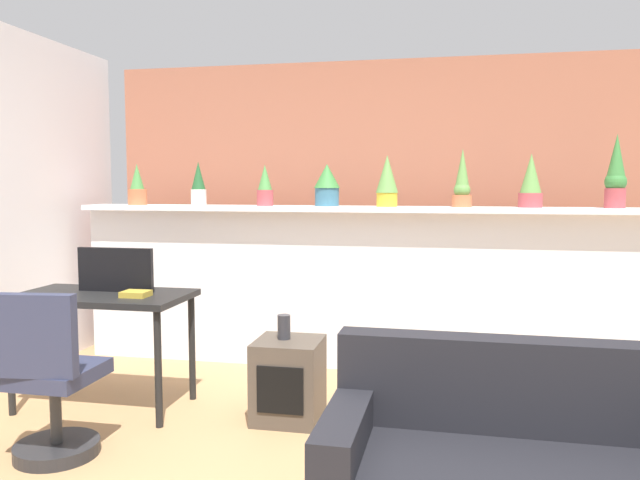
{
  "coord_description": "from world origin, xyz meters",
  "views": [
    {
      "loc": [
        0.65,
        -2.78,
        1.45
      ],
      "look_at": [
        -0.15,
        1.15,
        1.09
      ],
      "focal_mm": 34.84,
      "sensor_mm": 36.0,
      "label": 1
    }
  ],
  "objects_px": {
    "desk": "(103,306)",
    "tv_monitor": "(115,270)",
    "potted_plant_4": "(387,180)",
    "potted_plant_0": "(137,188)",
    "potted_plant_2": "(265,187)",
    "potted_plant_5": "(462,183)",
    "book_on_desk": "(136,294)",
    "potted_plant_1": "(198,185)",
    "potted_plant_6": "(531,182)",
    "potted_plant_3": "(327,184)",
    "potted_plant_7": "(616,174)",
    "office_chair": "(49,388)",
    "vase_on_shelf": "(284,327)",
    "side_cube_shelf": "(288,380)"
  },
  "relations": [
    {
      "from": "desk",
      "to": "tv_monitor",
      "type": "relative_size",
      "value": 2.12
    },
    {
      "from": "potted_plant_4",
      "to": "potted_plant_0",
      "type": "bearing_deg",
      "value": 179.82
    },
    {
      "from": "potted_plant_0",
      "to": "potted_plant_2",
      "type": "distance_m",
      "value": 1.1
    },
    {
      "from": "potted_plant_2",
      "to": "potted_plant_5",
      "type": "height_order",
      "value": "potted_plant_5"
    },
    {
      "from": "potted_plant_5",
      "to": "book_on_desk",
      "type": "distance_m",
      "value": 2.45
    },
    {
      "from": "potted_plant_1",
      "to": "potted_plant_6",
      "type": "bearing_deg",
      "value": 0.47
    },
    {
      "from": "potted_plant_5",
      "to": "potted_plant_3",
      "type": "bearing_deg",
      "value": 179.37
    },
    {
      "from": "potted_plant_0",
      "to": "potted_plant_1",
      "type": "height_order",
      "value": "potted_plant_1"
    },
    {
      "from": "potted_plant_7",
      "to": "tv_monitor",
      "type": "distance_m",
      "value": 3.51
    },
    {
      "from": "potted_plant_0",
      "to": "office_chair",
      "type": "bearing_deg",
      "value": -75.84
    },
    {
      "from": "potted_plant_4",
      "to": "vase_on_shelf",
      "type": "bearing_deg",
      "value": -115.82
    },
    {
      "from": "potted_plant_4",
      "to": "potted_plant_7",
      "type": "distance_m",
      "value": 1.62
    },
    {
      "from": "potted_plant_1",
      "to": "potted_plant_7",
      "type": "distance_m",
      "value": 3.15
    },
    {
      "from": "book_on_desk",
      "to": "desk",
      "type": "bearing_deg",
      "value": 165.96
    },
    {
      "from": "tv_monitor",
      "to": "potted_plant_7",
      "type": "bearing_deg",
      "value": 18.19
    },
    {
      "from": "desk",
      "to": "tv_monitor",
      "type": "bearing_deg",
      "value": 57.64
    },
    {
      "from": "potted_plant_4",
      "to": "potted_plant_3",
      "type": "bearing_deg",
      "value": 175.34
    },
    {
      "from": "potted_plant_0",
      "to": "office_chair",
      "type": "height_order",
      "value": "potted_plant_0"
    },
    {
      "from": "potted_plant_1",
      "to": "desk",
      "type": "bearing_deg",
      "value": -99.4
    },
    {
      "from": "potted_plant_2",
      "to": "potted_plant_6",
      "type": "height_order",
      "value": "potted_plant_6"
    },
    {
      "from": "potted_plant_2",
      "to": "desk",
      "type": "height_order",
      "value": "potted_plant_2"
    },
    {
      "from": "potted_plant_4",
      "to": "potted_plant_6",
      "type": "relative_size",
      "value": 0.99
    },
    {
      "from": "potted_plant_7",
      "to": "potted_plant_4",
      "type": "bearing_deg",
      "value": -178.89
    },
    {
      "from": "book_on_desk",
      "to": "vase_on_shelf",
      "type": "bearing_deg",
      "value": 6.98
    },
    {
      "from": "potted_plant_6",
      "to": "tv_monitor",
      "type": "height_order",
      "value": "potted_plant_6"
    },
    {
      "from": "potted_plant_5",
      "to": "potted_plant_6",
      "type": "distance_m",
      "value": 0.49
    },
    {
      "from": "potted_plant_1",
      "to": "tv_monitor",
      "type": "height_order",
      "value": "potted_plant_1"
    },
    {
      "from": "potted_plant_6",
      "to": "potted_plant_7",
      "type": "height_order",
      "value": "potted_plant_7"
    },
    {
      "from": "potted_plant_4",
      "to": "potted_plant_1",
      "type": "bearing_deg",
      "value": 179.05
    },
    {
      "from": "potted_plant_0",
      "to": "potted_plant_7",
      "type": "bearing_deg",
      "value": 0.39
    },
    {
      "from": "potted_plant_7",
      "to": "potted_plant_1",
      "type": "bearing_deg",
      "value": -179.89
    },
    {
      "from": "potted_plant_0",
      "to": "potted_plant_3",
      "type": "relative_size",
      "value": 1.03
    },
    {
      "from": "potted_plant_7",
      "to": "vase_on_shelf",
      "type": "relative_size",
      "value": 3.49
    },
    {
      "from": "potted_plant_7",
      "to": "side_cube_shelf",
      "type": "height_order",
      "value": "potted_plant_7"
    },
    {
      "from": "potted_plant_1",
      "to": "potted_plant_7",
      "type": "height_order",
      "value": "potted_plant_7"
    },
    {
      "from": "potted_plant_2",
      "to": "potted_plant_4",
      "type": "xyz_separation_m",
      "value": [
        0.96,
        0.0,
        0.05
      ]
    },
    {
      "from": "potted_plant_5",
      "to": "potted_plant_2",
      "type": "bearing_deg",
      "value": -178.93
    },
    {
      "from": "potted_plant_6",
      "to": "book_on_desk",
      "type": "height_order",
      "value": "potted_plant_6"
    },
    {
      "from": "potted_plant_3",
      "to": "potted_plant_6",
      "type": "bearing_deg",
      "value": 0.3
    },
    {
      "from": "potted_plant_3",
      "to": "office_chair",
      "type": "distance_m",
      "value": 2.47
    },
    {
      "from": "tv_monitor",
      "to": "office_chair",
      "type": "xyz_separation_m",
      "value": [
        0.09,
        -0.86,
        -0.51
      ]
    },
    {
      "from": "potted_plant_7",
      "to": "tv_monitor",
      "type": "height_order",
      "value": "potted_plant_7"
    },
    {
      "from": "potted_plant_3",
      "to": "desk",
      "type": "height_order",
      "value": "potted_plant_3"
    },
    {
      "from": "tv_monitor",
      "to": "office_chair",
      "type": "bearing_deg",
      "value": -83.77
    },
    {
      "from": "potted_plant_1",
      "to": "vase_on_shelf",
      "type": "relative_size",
      "value": 2.33
    },
    {
      "from": "potted_plant_2",
      "to": "potted_plant_3",
      "type": "bearing_deg",
      "value": 4.61
    },
    {
      "from": "potted_plant_7",
      "to": "desk",
      "type": "distance_m",
      "value": 3.63
    },
    {
      "from": "potted_plant_2",
      "to": "side_cube_shelf",
      "type": "distance_m",
      "value": 1.69
    },
    {
      "from": "potted_plant_7",
      "to": "book_on_desk",
      "type": "bearing_deg",
      "value": -158.19
    },
    {
      "from": "potted_plant_1",
      "to": "book_on_desk",
      "type": "distance_m",
      "value": 1.4
    }
  ]
}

